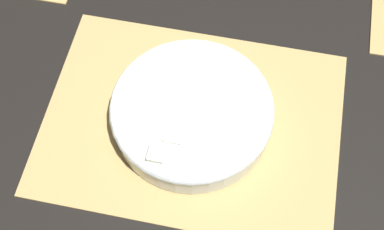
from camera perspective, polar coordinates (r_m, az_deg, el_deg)
name	(u,v)px	position (r m, az deg, el deg)	size (l,w,h in m)	color
ground_plane	(192,123)	(0.89, 0.00, -0.82)	(6.00, 6.00, 0.00)	black
bamboo_mat_center	(192,122)	(0.89, 0.00, -0.73)	(0.49, 0.36, 0.01)	tan
fruit_salad_bowl	(192,112)	(0.86, 0.01, 0.30)	(0.26, 0.26, 0.06)	silver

